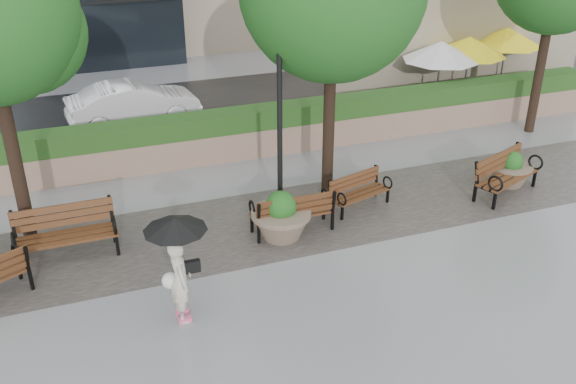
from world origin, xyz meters
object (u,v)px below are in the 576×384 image
object	(u,v)px
bench_3	(359,198)
planter_left	(281,220)
bench_1	(67,243)
lamppost	(280,141)
bench_2	(292,220)
bench_4	(505,183)
car_right	(133,103)
planter_right	(510,172)
pedestrian	(178,259)

from	to	relation	value
bench_3	planter_left	bearing A→B (deg)	179.72
bench_1	lamppost	distance (m)	5.04
bench_1	lamppost	world-z (taller)	lamppost
bench_2	bench_3	xyz separation A→B (m)	(1.89, 0.50, -0.05)
bench_4	car_right	bearing A→B (deg)	112.31
bench_2	bench_4	xyz separation A→B (m)	(5.61, -0.09, 0.02)
bench_2	bench_1	bearing A→B (deg)	-7.17
bench_1	car_right	xyz separation A→B (m)	(2.45, 7.49, 0.35)
bench_1	bench_2	world-z (taller)	bench_1
bench_3	planter_right	bearing A→B (deg)	-18.82
bench_2	planter_right	distance (m)	6.07
bench_1	bench_3	size ratio (longest dim) A/B	1.26
planter_left	bench_4	bearing A→B (deg)	0.40
planter_right	car_right	xyz separation A→B (m)	(-8.38, 7.78, 0.31)
pedestrian	car_right	bearing A→B (deg)	-3.33
car_right	bench_3	bearing A→B (deg)	-156.74
planter_left	planter_right	world-z (taller)	planter_left
bench_3	pedestrian	distance (m)	5.62
planter_left	car_right	xyz separation A→B (m)	(-2.00, 8.24, 0.24)
bench_3	bench_4	distance (m)	3.77
bench_1	car_right	distance (m)	7.89
bench_2	lamppost	bearing A→B (deg)	-92.06
bench_2	bench_4	size ratio (longest dim) A/B	0.89
bench_3	planter_right	xyz separation A→B (m)	(4.17, -0.18, 0.12)
lamppost	pedestrian	world-z (taller)	lamppost
bench_2	bench_4	bearing A→B (deg)	179.25
planter_left	car_right	world-z (taller)	car_right
bench_3	lamppost	world-z (taller)	lamppost
planter_left	planter_right	xyz separation A→B (m)	(6.38, 0.46, -0.07)
bench_4	bench_1	bearing A→B (deg)	154.35
bench_4	planter_left	world-z (taller)	planter_left
pedestrian	bench_3	bearing A→B (deg)	-60.75
bench_2	planter_left	distance (m)	0.37
bench_1	bench_4	size ratio (longest dim) A/B	1.00
bench_3	bench_1	bearing A→B (deg)	162.64
lamppost	planter_left	bearing A→B (deg)	-108.57
bench_2	car_right	distance (m)	8.44
bench_4	planter_right	distance (m)	0.62
lamppost	pedestrian	bearing A→B (deg)	-133.80
planter_right	car_right	world-z (taller)	car_right
lamppost	bench_4	bearing A→B (deg)	-10.26
planter_left	lamppost	world-z (taller)	lamppost
car_right	bench_2	bearing A→B (deg)	-169.77
bench_1	lamppost	bearing A→B (deg)	3.32
bench_3	planter_right	world-z (taller)	planter_right
planter_left	lamppost	distance (m)	1.78
bench_2	pedestrian	size ratio (longest dim) A/B	0.90
planter_left	pedestrian	bearing A→B (deg)	-141.96
bench_3	pedestrian	xyz separation A→B (m)	(-4.83, -2.69, 1.00)
bench_1	bench_3	xyz separation A→B (m)	(6.65, -0.11, -0.08)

